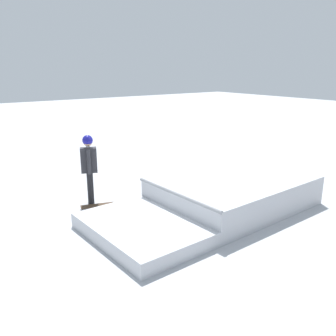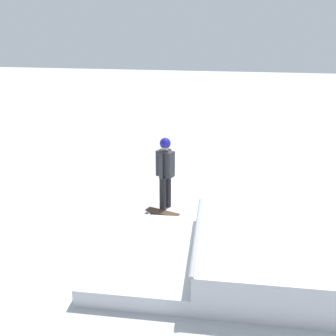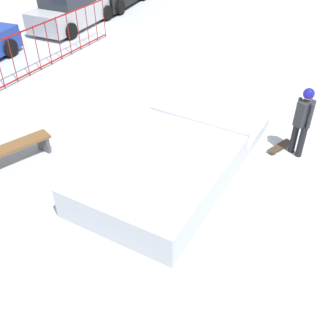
# 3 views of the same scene
# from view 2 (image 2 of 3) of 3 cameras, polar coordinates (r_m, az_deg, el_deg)

# --- Properties ---
(ground_plane) EXTENTS (60.00, 60.00, 0.00)m
(ground_plane) POSITION_cam_2_polar(r_m,az_deg,el_deg) (7.57, 9.31, -12.23)
(ground_plane) COLOR #B7BABF
(skate_ramp) EXTENTS (5.50, 2.82, 0.74)m
(skate_ramp) POSITION_cam_2_polar(r_m,az_deg,el_deg) (7.00, 15.37, -12.71)
(skate_ramp) COLOR silver
(skate_ramp) RESTS_ON ground
(skater) EXTENTS (0.44, 0.41, 1.73)m
(skater) POSITION_cam_2_polar(r_m,az_deg,el_deg) (8.69, -0.41, -0.05)
(skater) COLOR black
(skater) RESTS_ON ground
(skateboard) EXTENTS (0.82, 0.43, 0.09)m
(skateboard) POSITION_cam_2_polar(r_m,az_deg,el_deg) (8.73, -0.86, -6.63)
(skateboard) COLOR #3F2D1E
(skateboard) RESTS_ON ground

